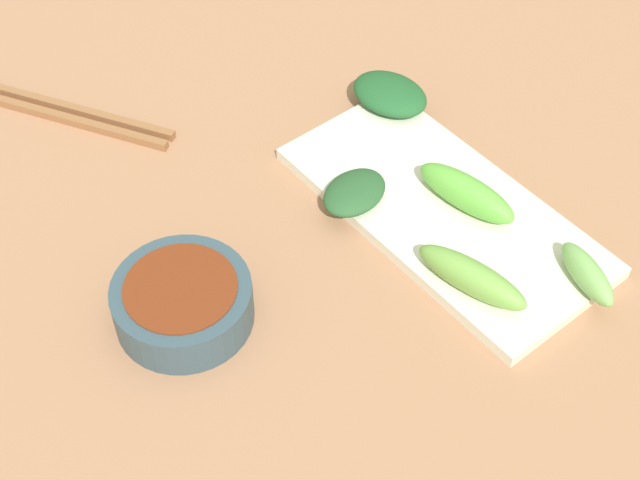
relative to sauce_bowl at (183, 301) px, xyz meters
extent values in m
cube|color=#A06F50|center=(0.15, -0.04, -0.03)|extent=(2.10, 2.10, 0.02)
cylinder|color=#344955|center=(0.00, 0.00, 0.00)|extent=(0.11, 0.11, 0.04)
cylinder|color=maroon|center=(0.00, 0.00, 0.01)|extent=(0.09, 0.09, 0.02)
cube|color=silver|center=(0.24, -0.05, -0.01)|extent=(0.14, 0.29, 0.01)
ellipsoid|color=#6EA345|center=(0.19, -0.13, 0.01)|extent=(0.05, 0.10, 0.03)
ellipsoid|color=#61B13F|center=(0.25, -0.06, 0.01)|extent=(0.04, 0.10, 0.03)
ellipsoid|color=#79B05B|center=(0.26, -0.18, 0.00)|extent=(0.04, 0.07, 0.02)
ellipsoid|color=#28532C|center=(0.18, 0.00, 0.00)|extent=(0.07, 0.06, 0.02)
ellipsoid|color=#1F5529|center=(0.29, 0.08, 0.00)|extent=(0.07, 0.09, 0.02)
cube|color=#905D38|center=(0.04, 0.27, -0.02)|extent=(0.12, 0.20, 0.01)
cube|color=#905D38|center=(0.05, 0.28, -0.02)|extent=(0.12, 0.20, 0.01)
camera|label=1|loc=(-0.19, -0.41, 0.58)|focal=52.43mm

